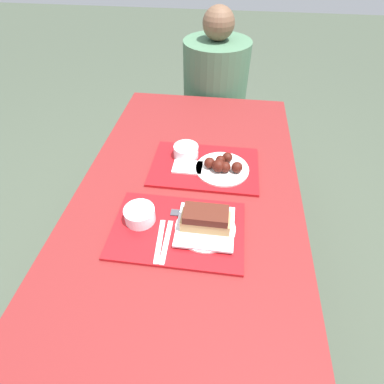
{
  "coord_description": "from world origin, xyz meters",
  "views": [
    {
      "loc": [
        0.12,
        -0.78,
        1.52
      ],
      "look_at": [
        0.02,
        -0.01,
        0.77
      ],
      "focal_mm": 28.0,
      "sensor_mm": 36.0,
      "label": 1
    }
  ],
  "objects_px": {
    "brisket_sandwich_plate": "(205,222)",
    "tray_far": "(205,167)",
    "tray_near": "(178,230)",
    "wings_plate_far": "(222,166)",
    "bowl_coleslaw_far": "(186,151)",
    "person_seated_across": "(215,83)",
    "bowl_coleslaw_near": "(140,214)"
  },
  "relations": [
    {
      "from": "wings_plate_far",
      "to": "person_seated_across",
      "type": "bearing_deg",
      "value": 96.05
    },
    {
      "from": "bowl_coleslaw_far",
      "to": "wings_plate_far",
      "type": "relative_size",
      "value": 0.48
    },
    {
      "from": "tray_near",
      "to": "wings_plate_far",
      "type": "xyz_separation_m",
      "value": [
        0.13,
        0.32,
        0.03
      ]
    },
    {
      "from": "tray_far",
      "to": "person_seated_across",
      "type": "distance_m",
      "value": 0.85
    },
    {
      "from": "bowl_coleslaw_near",
      "to": "brisket_sandwich_plate",
      "type": "relative_size",
      "value": 0.52
    },
    {
      "from": "tray_far",
      "to": "bowl_coleslaw_near",
      "type": "bearing_deg",
      "value": -120.4
    },
    {
      "from": "brisket_sandwich_plate",
      "to": "person_seated_across",
      "type": "bearing_deg",
      "value": 92.66
    },
    {
      "from": "tray_far",
      "to": "wings_plate_far",
      "type": "relative_size",
      "value": 2.03
    },
    {
      "from": "bowl_coleslaw_far",
      "to": "wings_plate_far",
      "type": "distance_m",
      "value": 0.17
    },
    {
      "from": "bowl_coleslaw_far",
      "to": "tray_far",
      "type": "bearing_deg",
      "value": -32.52
    },
    {
      "from": "bowl_coleslaw_near",
      "to": "bowl_coleslaw_far",
      "type": "height_order",
      "value": "same"
    },
    {
      "from": "tray_near",
      "to": "bowl_coleslaw_near",
      "type": "distance_m",
      "value": 0.14
    },
    {
      "from": "tray_near",
      "to": "brisket_sandwich_plate",
      "type": "bearing_deg",
      "value": 7.62
    },
    {
      "from": "tray_near",
      "to": "wings_plate_far",
      "type": "relative_size",
      "value": 2.03
    },
    {
      "from": "wings_plate_far",
      "to": "person_seated_across",
      "type": "xyz_separation_m",
      "value": [
        -0.09,
        0.87,
        -0.05
      ]
    },
    {
      "from": "bowl_coleslaw_far",
      "to": "person_seated_across",
      "type": "xyz_separation_m",
      "value": [
        0.07,
        0.79,
        -0.06
      ]
    },
    {
      "from": "tray_near",
      "to": "person_seated_across",
      "type": "bearing_deg",
      "value": 88.32
    },
    {
      "from": "tray_far",
      "to": "bowl_coleslaw_far",
      "type": "relative_size",
      "value": 4.22
    },
    {
      "from": "bowl_coleslaw_far",
      "to": "person_seated_across",
      "type": "bearing_deg",
      "value": 85.26
    },
    {
      "from": "tray_far",
      "to": "person_seated_across",
      "type": "bearing_deg",
      "value": 91.3
    },
    {
      "from": "brisket_sandwich_plate",
      "to": "wings_plate_far",
      "type": "bearing_deg",
      "value": 83.25
    },
    {
      "from": "brisket_sandwich_plate",
      "to": "tray_far",
      "type": "bearing_deg",
      "value": 96.16
    },
    {
      "from": "tray_far",
      "to": "bowl_coleslaw_near",
      "type": "xyz_separation_m",
      "value": [
        -0.19,
        -0.32,
        0.03
      ]
    },
    {
      "from": "bowl_coleslaw_near",
      "to": "wings_plate_far",
      "type": "height_order",
      "value": "wings_plate_far"
    },
    {
      "from": "tray_far",
      "to": "wings_plate_far",
      "type": "xyz_separation_m",
      "value": [
        0.07,
        -0.02,
        0.03
      ]
    },
    {
      "from": "tray_far",
      "to": "brisket_sandwich_plate",
      "type": "relative_size",
      "value": 2.19
    },
    {
      "from": "person_seated_across",
      "to": "bowl_coleslaw_far",
      "type": "bearing_deg",
      "value": -94.74
    },
    {
      "from": "wings_plate_far",
      "to": "bowl_coleslaw_far",
      "type": "bearing_deg",
      "value": 155.73
    },
    {
      "from": "tray_near",
      "to": "brisket_sandwich_plate",
      "type": "distance_m",
      "value": 0.1
    },
    {
      "from": "bowl_coleslaw_near",
      "to": "brisket_sandwich_plate",
      "type": "xyz_separation_m",
      "value": [
        0.22,
        -0.01,
        0.0
      ]
    },
    {
      "from": "bowl_coleslaw_far",
      "to": "wings_plate_far",
      "type": "height_order",
      "value": "wings_plate_far"
    },
    {
      "from": "bowl_coleslaw_near",
      "to": "brisket_sandwich_plate",
      "type": "distance_m",
      "value": 0.22
    }
  ]
}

